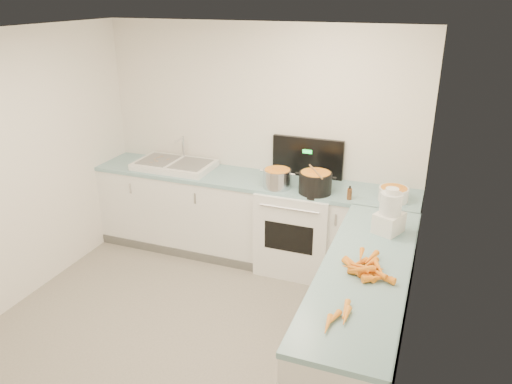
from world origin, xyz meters
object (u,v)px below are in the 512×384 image
(black_pot, at_px, (315,184))
(food_processor, at_px, (390,214))
(stove, at_px, (298,226))
(spice_jar, at_px, (349,194))
(steel_pot, at_px, (277,179))
(sink, at_px, (175,165))
(mixing_bowl, at_px, (393,194))
(extract_bottle, at_px, (350,194))

(black_pot, xyz_separation_m, food_processor, (0.78, -0.62, 0.07))
(stove, distance_m, spice_jar, 0.76)
(spice_jar, relative_size, food_processor, 0.23)
(steel_pot, distance_m, black_pot, 0.39)
(steel_pot, bearing_deg, food_processor, -28.11)
(sink, distance_m, black_pot, 1.66)
(stove, relative_size, mixing_bowl, 4.92)
(black_pot, height_order, food_processor, food_processor)
(mixing_bowl, relative_size, spice_jar, 3.19)
(black_pot, relative_size, extract_bottle, 2.89)
(sink, distance_m, mixing_bowl, 2.39)
(steel_pot, xyz_separation_m, mixing_bowl, (1.13, 0.07, -0.02))
(spice_jar, height_order, food_processor, food_processor)
(mixing_bowl, relative_size, extract_bottle, 2.50)
(black_pot, relative_size, spice_jar, 3.70)
(steel_pot, xyz_separation_m, food_processor, (1.17, -0.62, 0.08))
(steel_pot, relative_size, extract_bottle, 2.58)
(steel_pot, distance_m, extract_bottle, 0.74)
(spice_jar, bearing_deg, stove, 162.54)
(black_pot, distance_m, spice_jar, 0.35)
(spice_jar, distance_m, food_processor, 0.74)
(black_pot, bearing_deg, sink, 174.60)
(stove, height_order, steel_pot, stove)
(sink, bearing_deg, steel_pot, -6.98)
(black_pot, xyz_separation_m, mixing_bowl, (0.74, 0.07, -0.03))
(stove, distance_m, food_processor, 1.39)
(mixing_bowl, xyz_separation_m, spice_jar, (-0.39, -0.10, -0.02))
(stove, bearing_deg, black_pot, -35.25)
(food_processor, bearing_deg, extract_bottle, 126.90)
(sink, relative_size, steel_pot, 3.01)
(steel_pot, xyz_separation_m, extract_bottle, (0.74, -0.05, -0.03))
(sink, bearing_deg, spice_jar, -5.34)
(steel_pot, bearing_deg, spice_jar, -2.53)
(stove, xyz_separation_m, extract_bottle, (0.55, -0.19, 0.52))
(mixing_bowl, bearing_deg, spice_jar, -165.81)
(food_processor, bearing_deg, black_pot, 141.33)
(extract_bottle, bearing_deg, sink, 174.11)
(stove, xyz_separation_m, black_pot, (0.20, -0.14, 0.56))
(mixing_bowl, bearing_deg, steel_pot, -176.59)
(spice_jar, bearing_deg, sink, 174.66)
(stove, relative_size, black_pot, 4.25)
(black_pot, bearing_deg, extract_bottle, -8.19)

